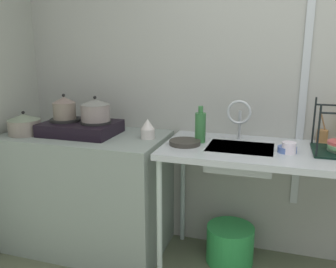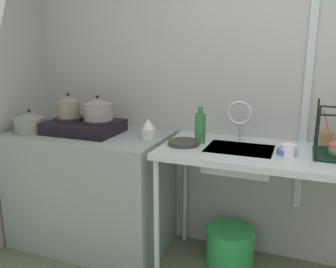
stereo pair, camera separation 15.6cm
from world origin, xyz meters
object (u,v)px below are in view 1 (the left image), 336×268
object	(u,v)px
stove	(81,127)
pot_beside_stove	(24,124)
percolator	(148,129)
cup_by_rack	(289,148)
sink_basin	(240,157)
frying_pan	(185,142)
pot_on_left_burner	(64,108)
faucet	(239,114)
bucket_on_floor	(230,244)
utensil_jar	(322,136)
pot_on_right_burner	(95,110)
bottle_by_sink	(200,127)
small_bowl_on_drainboard	(287,149)

from	to	relation	value
stove	pot_beside_stove	size ratio (longest dim) A/B	2.25
percolator	cup_by_rack	world-z (taller)	percolator
sink_basin	frying_pan	xyz separation A→B (m)	(-0.36, -0.05, 0.08)
stove	pot_on_left_burner	size ratio (longest dim) A/B	2.87
faucet	bucket_on_floor	xyz separation A→B (m)	(-0.02, -0.03, -0.95)
pot_beside_stove	utensil_jar	xyz separation A→B (m)	(2.07, 0.40, -0.03)
pot_on_left_burner	sink_basin	distance (m)	1.32
pot_on_right_burner	bottle_by_sink	distance (m)	0.77
faucet	cup_by_rack	world-z (taller)	faucet
pot_on_left_burner	cup_by_rack	size ratio (longest dim) A/B	2.19
stove	small_bowl_on_drainboard	world-z (taller)	stove
pot_on_left_burner	bucket_on_floor	bearing A→B (deg)	4.25
pot_on_right_burner	pot_beside_stove	bearing A→B (deg)	-165.80
pot_on_right_burner	cup_by_rack	size ratio (longest dim) A/B	2.50
percolator	faucet	world-z (taller)	faucet
cup_by_rack	frying_pan	bearing A→B (deg)	179.84
pot_on_left_burner	utensil_jar	xyz separation A→B (m)	(1.81, 0.27, -0.14)
pot_on_right_burner	pot_on_left_burner	bearing A→B (deg)	-180.00
percolator	cup_by_rack	bearing A→B (deg)	-4.77
stove	utensil_jar	bearing A→B (deg)	9.17
pot_on_left_burner	faucet	xyz separation A→B (m)	(1.26, 0.12, 0.00)
pot_on_left_burner	frying_pan	world-z (taller)	pot_on_left_burner
frying_pan	pot_beside_stove	bearing A→B (deg)	-176.28
bottle_by_sink	utensil_jar	bearing A→B (deg)	16.23
small_bowl_on_drainboard	bottle_by_sink	bearing A→B (deg)	172.11
faucet	pot_on_right_burner	bearing A→B (deg)	-173.11
stove	pot_on_right_burner	size ratio (longest dim) A/B	2.51
percolator	sink_basin	distance (m)	0.66
pot_beside_stove	cup_by_rack	world-z (taller)	pot_beside_stove
percolator	frying_pan	bearing A→B (deg)	-14.84
small_bowl_on_drainboard	pot_on_left_burner	bearing A→B (deg)	178.69
stove	utensil_jar	distance (m)	1.70
frying_pan	pot_on_left_burner	bearing A→B (deg)	176.75
stove	faucet	xyz separation A→B (m)	(1.14, 0.12, 0.14)
stove	frying_pan	distance (m)	0.81
stove	pot_on_left_burner	world-z (taller)	pot_on_left_burner
percolator	frying_pan	size ratio (longest dim) A/B	0.68
pot_on_right_burner	sink_basin	bearing A→B (deg)	-0.27
faucet	bucket_on_floor	bearing A→B (deg)	-120.40
percolator	frying_pan	world-z (taller)	percolator
frying_pan	stove	bearing A→B (deg)	176.24
faucet	sink_basin	bearing A→B (deg)	-76.18
sink_basin	faucet	distance (m)	0.29
cup_by_rack	bottle_by_sink	world-z (taller)	bottle_by_sink
bottle_by_sink	bucket_on_floor	distance (m)	0.90
pot_on_left_burner	stove	bearing A→B (deg)	0.00
sink_basin	cup_by_rack	xyz separation A→B (m)	(0.29, -0.05, 0.10)
small_bowl_on_drainboard	bottle_by_sink	distance (m)	0.57
percolator	faucet	size ratio (longest dim) A/B	0.49
bucket_on_floor	cup_by_rack	bearing A→B (deg)	-23.32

